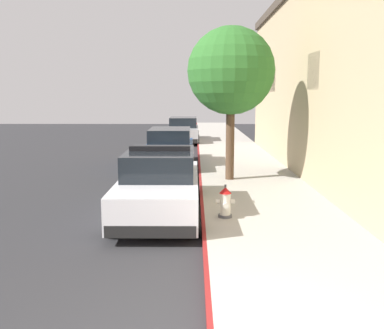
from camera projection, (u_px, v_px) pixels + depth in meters
ground_plane at (76, 183)px, 14.78m from camera, size 33.98×60.00×0.20m
sidewalk_pavement at (250, 179)px, 14.71m from camera, size 3.34×60.00×0.14m
curb_painted_edge at (200, 179)px, 14.72m from camera, size 0.08×60.00×0.14m
police_cruiser at (160, 184)px, 10.51m from camera, size 1.94×4.84×1.68m
parked_car_silver_ahead at (170, 149)px, 17.60m from camera, size 1.94×4.84×1.56m
parked_car_dark_far at (183, 130)px, 26.79m from camera, size 1.94×4.84×1.56m
fire_hydrant at (225, 202)px, 9.77m from camera, size 0.44×0.40×0.76m
street_tree at (231, 71)px, 13.76m from camera, size 2.81×2.81×4.95m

